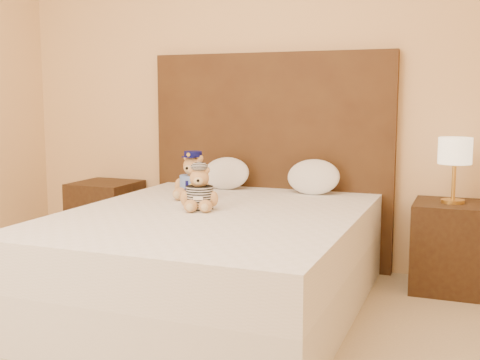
% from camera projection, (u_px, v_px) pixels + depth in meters
% --- Properties ---
extents(bed, '(1.60, 2.00, 0.55)m').
position_uv_depth(bed, '(213.00, 259.00, 3.42)').
color(bed, white).
rests_on(bed, ground).
extents(headboard, '(1.75, 0.08, 1.50)m').
position_uv_depth(headboard, '(270.00, 159.00, 4.29)').
color(headboard, '#482E15').
rests_on(headboard, ground).
extents(nightstand_left, '(0.45, 0.45, 0.55)m').
position_uv_depth(nightstand_left, '(106.00, 218.00, 4.61)').
color(nightstand_left, '#372511').
rests_on(nightstand_left, ground).
extents(nightstand_right, '(0.45, 0.45, 0.55)m').
position_uv_depth(nightstand_right, '(450.00, 247.00, 3.71)').
color(nightstand_right, '#372511').
rests_on(nightstand_right, ground).
extents(lamp, '(0.20, 0.20, 0.40)m').
position_uv_depth(lamp, '(455.00, 154.00, 3.63)').
color(lamp, gold).
rests_on(lamp, nightstand_right).
extents(teddy_police, '(0.28, 0.27, 0.30)m').
position_uv_depth(teddy_police, '(193.00, 175.00, 3.80)').
color(teddy_police, '#B27C45').
rests_on(teddy_police, bed).
extents(teddy_prisoner, '(0.28, 0.28, 0.26)m').
position_uv_depth(teddy_prisoner, '(199.00, 188.00, 3.42)').
color(teddy_prisoner, '#B27C45').
rests_on(teddy_prisoner, bed).
extents(pillow_left, '(0.34, 0.22, 0.24)m').
position_uv_depth(pillow_left, '(226.00, 172.00, 4.23)').
color(pillow_left, white).
rests_on(pillow_left, bed).
extents(pillow_right, '(0.36, 0.23, 0.25)m').
position_uv_depth(pillow_right, '(313.00, 175.00, 4.00)').
color(pillow_right, white).
rests_on(pillow_right, bed).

